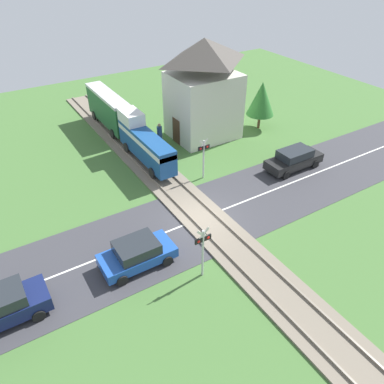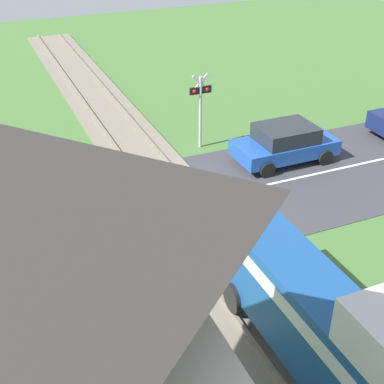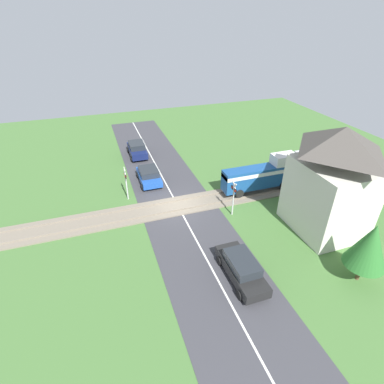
# 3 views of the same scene
# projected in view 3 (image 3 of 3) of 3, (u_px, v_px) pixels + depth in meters

# --- Properties ---
(ground_plane) EXTENTS (60.00, 60.00, 0.00)m
(ground_plane) POSITION_uv_depth(u_px,v_px,m) (178.00, 206.00, 25.61)
(ground_plane) COLOR #426B33
(road_surface) EXTENTS (48.00, 6.40, 0.02)m
(road_surface) POSITION_uv_depth(u_px,v_px,m) (178.00, 206.00, 25.61)
(road_surface) COLOR #38383D
(road_surface) RESTS_ON ground_plane
(track_bed) EXTENTS (2.80, 48.00, 0.24)m
(track_bed) POSITION_uv_depth(u_px,v_px,m) (178.00, 206.00, 25.58)
(track_bed) COLOR #756B5B
(track_bed) RESTS_ON ground_plane
(train) EXTENTS (1.58, 14.31, 3.18)m
(train) POSITION_uv_depth(u_px,v_px,m) (296.00, 168.00, 27.84)
(train) COLOR navy
(train) RESTS_ON track_bed
(car_near_crossing) EXTENTS (3.90, 2.02, 1.46)m
(car_near_crossing) POSITION_uv_depth(u_px,v_px,m) (149.00, 175.00, 28.89)
(car_near_crossing) COLOR #1E4CA8
(car_near_crossing) RESTS_ON ground_plane
(car_far_side) EXTENTS (4.48, 1.82, 1.54)m
(car_far_side) POSITION_uv_depth(u_px,v_px,m) (241.00, 268.00, 18.37)
(car_far_side) COLOR black
(car_far_side) RESTS_ON ground_plane
(car_behind_queue) EXTENTS (4.05, 1.93, 1.62)m
(car_behind_queue) POSITION_uv_depth(u_px,v_px,m) (137.00, 149.00, 34.18)
(car_behind_queue) COLOR #141E4C
(car_behind_queue) RESTS_ON ground_plane
(crossing_signal_west_approach) EXTENTS (0.90, 0.18, 3.05)m
(crossing_signal_west_approach) POSITION_uv_depth(u_px,v_px,m) (126.00, 180.00, 25.61)
(crossing_signal_west_approach) COLOR #B7B7B7
(crossing_signal_west_approach) RESTS_ON ground_plane
(crossing_signal_east_approach) EXTENTS (0.90, 0.18, 3.05)m
(crossing_signal_east_approach) POSITION_uv_depth(u_px,v_px,m) (234.00, 194.00, 23.60)
(crossing_signal_east_approach) COLOR #B7B7B7
(crossing_signal_east_approach) RESTS_ON ground_plane
(station_building) EXTENTS (5.62, 4.79, 8.01)m
(station_building) POSITION_uv_depth(u_px,v_px,m) (332.00, 183.00, 21.17)
(station_building) COLOR beige
(station_building) RESTS_ON ground_plane
(pedestrian_by_station) EXTENTS (0.42, 0.42, 1.70)m
(pedestrian_by_station) POSITION_uv_depth(u_px,v_px,m) (300.00, 193.00, 26.05)
(pedestrian_by_station) COLOR #2D4C8E
(pedestrian_by_station) RESTS_ON ground_plane
(tree_by_station) EXTENTS (2.40, 2.40, 4.16)m
(tree_by_station) POSITION_uv_depth(u_px,v_px,m) (370.00, 245.00, 17.28)
(tree_by_station) COLOR brown
(tree_by_station) RESTS_ON ground_plane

